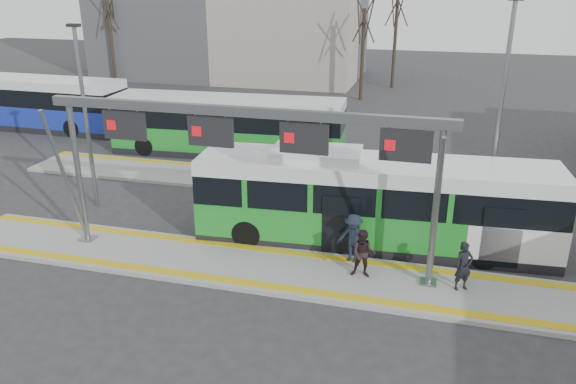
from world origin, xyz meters
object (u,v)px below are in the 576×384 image
Objects in this scene: passenger_b at (363,254)px; passenger_c at (353,238)px; hero_bus at (373,203)px; gantry at (245,141)px; passenger_a at (464,266)px.

passenger_c is (-0.47, 0.89, 0.06)m from passenger_b.
hero_bus is at bearing 88.79° from passenger_b.
passenger_c is at bearing 14.04° from gantry.
passenger_b is at bearing 150.27° from passenger_a.
passenger_a is 3.00m from passenger_b.
hero_bus is at bearing 91.39° from passenger_c.
passenger_b is (3.82, -0.05, -3.36)m from gantry.
gantry reaches higher than passenger_a.
passenger_a is at bearing -0.43° from gantry.
gantry is 5.09m from passenger_b.
gantry is at bearing -147.92° from hero_bus.
passenger_c is (-0.38, -1.87, -0.57)m from hero_bus.
passenger_a is (3.09, -2.76, -0.64)m from hero_bus.
passenger_c reaches higher than passenger_b.
passenger_b is 1.01m from passenger_c.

